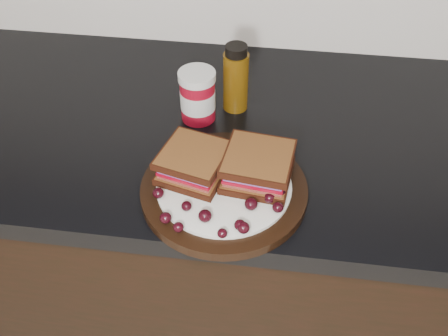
{
  "coord_description": "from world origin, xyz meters",
  "views": [
    {
      "loc": [
        0.02,
        0.94,
        1.52
      ],
      "look_at": [
        -0.06,
        1.51,
        0.96
      ],
      "focal_mm": 40.0,
      "sensor_mm": 36.0,
      "label": 1
    }
  ],
  "objects_px": {
    "sandwich_left": "(194,163)",
    "condiment_jar": "(198,96)",
    "plate": "(224,190)",
    "oil_bottle": "(236,78)"
  },
  "relations": [
    {
      "from": "condiment_jar",
      "to": "oil_bottle",
      "type": "bearing_deg",
      "value": 33.34
    },
    {
      "from": "plate",
      "to": "sandwich_left",
      "type": "distance_m",
      "value": 0.07
    },
    {
      "from": "sandwich_left",
      "to": "oil_bottle",
      "type": "relative_size",
      "value": 0.75
    },
    {
      "from": "plate",
      "to": "oil_bottle",
      "type": "bearing_deg",
      "value": 92.27
    },
    {
      "from": "condiment_jar",
      "to": "sandwich_left",
      "type": "bearing_deg",
      "value": -82.19
    },
    {
      "from": "sandwich_left",
      "to": "condiment_jar",
      "type": "distance_m",
      "value": 0.18
    },
    {
      "from": "plate",
      "to": "sandwich_left",
      "type": "relative_size",
      "value": 2.67
    },
    {
      "from": "sandwich_left",
      "to": "oil_bottle",
      "type": "bearing_deg",
      "value": 93.76
    },
    {
      "from": "plate",
      "to": "condiment_jar",
      "type": "xyz_separation_m",
      "value": [
        -0.08,
        0.2,
        0.04
      ]
    },
    {
      "from": "sandwich_left",
      "to": "oil_bottle",
      "type": "xyz_separation_m",
      "value": [
        0.04,
        0.23,
        0.02
      ]
    }
  ]
}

